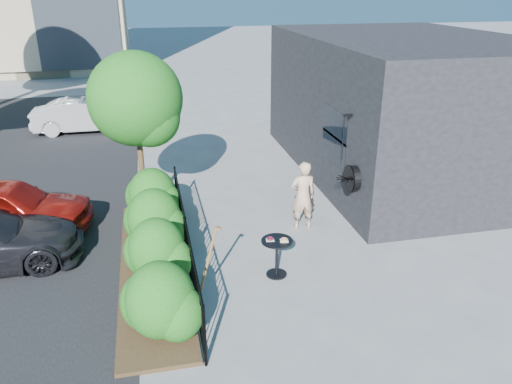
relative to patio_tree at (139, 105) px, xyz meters
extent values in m
plane|color=gray|center=(2.24, -2.76, -2.76)|extent=(120.00, 120.00, 0.00)
cube|color=black|center=(7.74, 1.74, -0.76)|extent=(6.00, 9.00, 4.00)
cube|color=black|center=(4.75, -0.36, -0.96)|extent=(0.04, 1.60, 1.40)
cube|color=black|center=(4.75, -0.36, -0.96)|extent=(0.05, 1.70, 0.06)
cylinder|color=black|center=(4.66, -1.86, -1.51)|extent=(0.18, 0.60, 0.60)
cylinder|color=black|center=(4.56, -1.86, -1.51)|extent=(0.03, 0.64, 0.64)
cube|color=black|center=(4.64, -1.36, -0.16)|extent=(0.25, 0.06, 0.06)
cylinder|color=black|center=(4.56, -1.36, -0.71)|extent=(0.02, 0.02, 1.05)
cylinder|color=black|center=(0.74, -5.76, -2.21)|extent=(0.05, 0.05, 1.10)
cylinder|color=black|center=(0.74, -2.76, -2.21)|extent=(0.05, 0.05, 1.10)
cylinder|color=black|center=(0.74, 0.24, -2.21)|extent=(0.05, 0.05, 1.10)
cube|color=black|center=(0.74, -2.76, -1.70)|extent=(0.03, 6.00, 0.03)
cube|color=black|center=(0.74, -2.76, -2.66)|extent=(0.03, 6.00, 0.03)
cylinder|color=black|center=(0.74, -5.66, -2.21)|extent=(0.02, 0.02, 1.04)
cylinder|color=black|center=(0.74, -5.46, -2.21)|extent=(0.02, 0.02, 1.04)
cylinder|color=black|center=(0.74, -5.26, -2.21)|extent=(0.02, 0.02, 1.04)
cylinder|color=black|center=(0.74, -5.06, -2.21)|extent=(0.02, 0.02, 1.04)
cylinder|color=black|center=(0.74, -4.86, -2.21)|extent=(0.02, 0.02, 1.04)
cylinder|color=black|center=(0.74, -4.66, -2.21)|extent=(0.02, 0.02, 1.04)
cylinder|color=black|center=(0.74, -4.46, -2.21)|extent=(0.02, 0.02, 1.04)
cylinder|color=black|center=(0.74, -4.26, -2.21)|extent=(0.02, 0.02, 1.04)
cylinder|color=black|center=(0.74, -4.06, -2.21)|extent=(0.02, 0.02, 1.04)
cylinder|color=black|center=(0.74, -3.86, -2.21)|extent=(0.02, 0.02, 1.04)
cylinder|color=black|center=(0.74, -3.66, -2.21)|extent=(0.02, 0.02, 1.04)
cylinder|color=black|center=(0.74, -3.46, -2.21)|extent=(0.02, 0.02, 1.04)
cylinder|color=black|center=(0.74, -3.26, -2.21)|extent=(0.02, 0.02, 1.04)
cylinder|color=black|center=(0.74, -3.06, -2.21)|extent=(0.02, 0.02, 1.04)
cylinder|color=black|center=(0.74, -2.86, -2.21)|extent=(0.02, 0.02, 1.04)
cylinder|color=black|center=(0.74, -2.66, -2.21)|extent=(0.02, 0.02, 1.04)
cylinder|color=black|center=(0.74, -2.46, -2.21)|extent=(0.02, 0.02, 1.04)
cylinder|color=black|center=(0.74, -2.26, -2.21)|extent=(0.02, 0.02, 1.04)
cylinder|color=black|center=(0.74, -2.06, -2.21)|extent=(0.02, 0.02, 1.04)
cylinder|color=black|center=(0.74, -1.86, -2.21)|extent=(0.02, 0.02, 1.04)
cylinder|color=black|center=(0.74, -1.66, -2.21)|extent=(0.02, 0.02, 1.04)
cylinder|color=black|center=(0.74, -1.46, -2.21)|extent=(0.02, 0.02, 1.04)
cylinder|color=black|center=(0.74, -1.26, -2.21)|extent=(0.02, 0.02, 1.04)
cylinder|color=black|center=(0.74, -1.06, -2.21)|extent=(0.02, 0.02, 1.04)
cylinder|color=black|center=(0.74, -0.86, -2.21)|extent=(0.02, 0.02, 1.04)
cylinder|color=black|center=(0.74, -0.66, -2.21)|extent=(0.02, 0.02, 1.04)
cylinder|color=black|center=(0.74, -0.46, -2.21)|extent=(0.02, 0.02, 1.04)
cylinder|color=black|center=(0.74, -0.26, -2.21)|extent=(0.02, 0.02, 1.04)
cylinder|color=black|center=(0.74, -0.06, -2.21)|extent=(0.02, 0.02, 1.04)
cylinder|color=black|center=(0.74, 0.14, -2.21)|extent=(0.02, 0.02, 1.04)
cube|color=#382616|center=(0.04, -2.76, -2.72)|extent=(1.30, 6.00, 0.08)
ellipsoid|color=#145B16|center=(0.14, -4.96, -2.06)|extent=(1.10, 1.10, 1.24)
ellipsoid|color=#145B16|center=(0.14, -3.36, -2.06)|extent=(1.10, 1.10, 1.24)
ellipsoid|color=#145B16|center=(0.14, -1.86, -2.06)|extent=(1.10, 1.10, 1.24)
ellipsoid|color=#145B16|center=(0.14, -0.46, -2.06)|extent=(1.10, 1.10, 1.24)
cylinder|color=#3F2B19|center=(-0.06, 0.04, -1.56)|extent=(0.14, 0.14, 2.40)
sphere|color=#145B16|center=(-0.06, 0.04, 0.08)|extent=(2.20, 2.20, 2.20)
sphere|color=#145B16|center=(0.24, -0.16, -0.25)|extent=(1.43, 1.43, 1.43)
cylinder|color=black|center=(2.43, -3.52, -2.00)|extent=(0.62, 0.62, 0.03)
cylinder|color=black|center=(2.43, -3.52, -2.38)|extent=(0.06, 0.06, 0.74)
cylinder|color=black|center=(2.43, -3.52, -2.75)|extent=(0.41, 0.41, 0.03)
cube|color=white|center=(2.30, -3.47, -1.98)|extent=(0.18, 0.18, 0.01)
cube|color=white|center=(2.56, -3.57, -1.98)|extent=(0.18, 0.18, 0.01)
torus|color=#450B10|center=(2.30, -3.47, -1.95)|extent=(0.14, 0.14, 0.05)
torus|color=#B9774F|center=(2.56, -3.57, -1.95)|extent=(0.14, 0.14, 0.05)
imported|color=tan|center=(3.55, -1.62, -1.94)|extent=(0.61, 0.40, 1.65)
cylinder|color=brown|center=(1.02, -4.05, -1.96)|extent=(0.40, 0.05, 1.33)
cube|color=gray|center=(0.82, -4.05, -2.65)|extent=(0.10, 0.20, 0.28)
cylinder|color=brown|center=(1.22, -4.05, -1.32)|extent=(0.11, 0.11, 0.06)
imported|color=maroon|center=(-3.15, -0.42, -2.12)|extent=(3.98, 2.14, 1.29)
imported|color=#BCBDC2|center=(-2.20, 8.18, -2.12)|extent=(3.90, 1.37, 1.28)
camera|label=1|loc=(0.19, -11.76, 2.62)|focal=35.00mm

